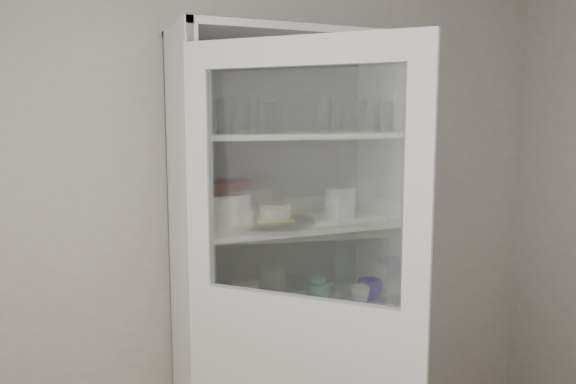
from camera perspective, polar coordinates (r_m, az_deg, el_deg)
name	(u,v)px	position (r m, az deg, el deg)	size (l,w,h in m)	color
wall_back	(231,209)	(2.68, -5.85, -1.69)	(3.60, 0.02, 2.60)	#BDBDBD
pantry_cabinet	(283,286)	(2.67, -0.53, -9.57)	(1.00, 0.45, 2.10)	silver
cupboard_door	(300,357)	(2.10, 1.25, -16.45)	(0.65, 0.68, 2.00)	silver
tumbler_0	(225,117)	(2.24, -6.42, 7.58)	(0.07, 0.07, 0.14)	silver
tumbler_1	(265,118)	(2.32, -2.38, 7.49)	(0.06, 0.06, 0.13)	silver
tumbler_2	(273,119)	(2.30, -1.54, 7.44)	(0.06, 0.06, 0.13)	silver
tumbler_3	(323,116)	(2.42, 3.59, 7.73)	(0.08, 0.08, 0.15)	silver
tumbler_4	(336,118)	(2.44, 4.94, 7.50)	(0.07, 0.07, 0.13)	silver
tumbler_5	(382,117)	(2.59, 9.51, 7.48)	(0.07, 0.07, 0.14)	silver
tumbler_6	(385,116)	(2.57, 9.79, 7.58)	(0.07, 0.07, 0.15)	silver
tumbler_7	(204,118)	(2.35, -8.50, 7.40)	(0.06, 0.06, 0.13)	silver
tumbler_8	(225,117)	(2.41, -6.46, 7.59)	(0.07, 0.07, 0.14)	silver
tumbler_9	(242,115)	(2.39, -4.67, 7.79)	(0.08, 0.08, 0.16)	silver
tumbler_10	(266,116)	(2.45, -2.20, 7.70)	(0.07, 0.07, 0.15)	silver
goblet_0	(191,113)	(2.47, -9.84, 7.94)	(0.08, 0.08, 0.18)	silver
goblet_1	(275,115)	(2.55, -1.32, 7.82)	(0.07, 0.07, 0.16)	silver
goblet_2	(309,112)	(2.68, 2.14, 8.14)	(0.08, 0.08, 0.19)	silver
goblet_3	(359,114)	(2.76, 7.27, 7.90)	(0.08, 0.08, 0.17)	silver
plate_stack_front	(226,218)	(2.40, -6.31, -2.67)	(0.23, 0.23, 0.08)	silver
plate_stack_back	(230,213)	(2.57, -5.86, -2.15)	(0.19, 0.19, 0.07)	silver
cream_bowl	(226,201)	(2.39, -6.33, -0.91)	(0.21, 0.21, 0.07)	silver
terracotta_bowl	(226,187)	(2.38, -6.35, 0.52)	(0.22, 0.22, 0.06)	#522117
glass_platter	(275,222)	(2.49, -1.29, -3.04)	(0.35, 0.35, 0.02)	silver
yellow_trivet	(275,218)	(2.48, -1.29, -2.69)	(0.16, 0.16, 0.01)	gold
white_ramekin	(275,210)	(2.48, -1.29, -1.86)	(0.14, 0.14, 0.06)	silver
grey_bowl_stack	(340,202)	(2.67, 5.30, -1.04)	(0.14, 0.14, 0.14)	silver
mug_blue	(369,289)	(2.78, 8.27, -9.71)	(0.12, 0.12, 0.09)	#090686
mug_teal	(322,291)	(2.72, 3.51, -9.97)	(0.10, 0.10, 0.10)	#297376
mug_white	(360,295)	(2.68, 7.32, -10.38)	(0.09, 0.09, 0.09)	silver
teal_jar	(317,291)	(2.70, 2.99, -9.99)	(0.09, 0.09, 0.11)	#297376
measuring_cups	(239,314)	(2.51, -5.01, -12.21)	(0.10, 0.10, 0.04)	#B9B9B9
white_canister	(246,298)	(2.56, -4.29, -10.66)	(0.12, 0.12, 0.14)	silver
tin_box	(340,372)	(2.89, 5.35, -17.77)	(0.22, 0.15, 0.07)	gray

